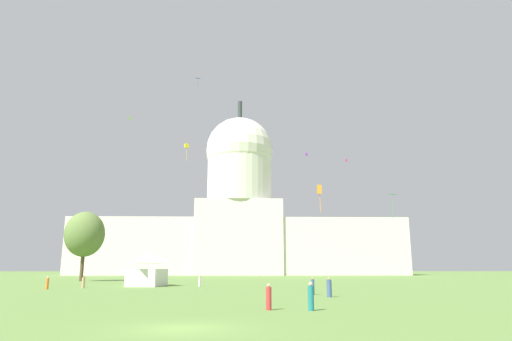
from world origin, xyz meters
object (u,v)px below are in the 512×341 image
at_px(kite_yellow_mid, 187,146).
at_px(kite_cyan_low, 186,240).
at_px(person_white_front_left, 200,281).
at_px(kite_lime_high, 130,118).
at_px(kite_violet_high, 307,154).
at_px(kite_green_low, 391,197).
at_px(person_red_deep_crowd, 269,298).
at_px(kite_orange_low, 320,192).
at_px(kite_magenta_high, 346,160).
at_px(capitol_building, 239,219).
at_px(person_denim_mid_left, 329,288).
at_px(person_tan_edge_east, 83,282).
at_px(person_orange_mid_right, 47,283).
at_px(event_tent, 148,269).
at_px(tree_west_far, 85,234).
at_px(person_denim_back_right, 313,287).
at_px(person_teal_edge_west, 311,297).
at_px(kite_blue_high, 197,80).

height_order(kite_yellow_mid, kite_cyan_low, kite_yellow_mid).
distance_m(person_white_front_left, kite_lime_high, 101.25).
bearing_deg(kite_violet_high, kite_green_low, 179.43).
bearing_deg(person_red_deep_crowd, kite_orange_low, -33.06).
height_order(kite_orange_low, kite_magenta_high, kite_magenta_high).
xyz_separation_m(kite_green_low, kite_cyan_low, (-40.08, 26.33, -6.10)).
relative_size(capitol_building, person_denim_mid_left, 74.78).
height_order(person_tan_edge_east, kite_violet_high, kite_violet_high).
bearing_deg(person_white_front_left, person_orange_mid_right, -138.21).
xyz_separation_m(capitol_building, event_tent, (-12.21, -110.89, -19.41)).
relative_size(tree_west_far, kite_green_low, 3.37).
relative_size(person_tan_edge_east, person_denim_back_right, 0.96).
bearing_deg(capitol_building, person_denim_mid_left, -85.93).
relative_size(person_teal_edge_west, person_denim_back_right, 1.03).
bearing_deg(kite_cyan_low, kite_lime_high, -147.48).
bearing_deg(person_white_front_left, kite_lime_high, 128.64).
distance_m(capitol_building, kite_violet_high, 58.51).
xyz_separation_m(event_tent, person_red_deep_crowd, (15.76, -38.63, -1.74)).
bearing_deg(person_denim_back_right, kite_orange_low, -94.89).
distance_m(event_tent, person_teal_edge_west, 43.25).
distance_m(person_teal_edge_west, kite_green_low, 57.10).
distance_m(kite_green_low, kite_orange_low, 25.21).
bearing_deg(person_orange_mid_right, person_denim_mid_left, 69.93).
bearing_deg(kite_lime_high, person_denim_mid_left, -62.93).
relative_size(kite_violet_high, kite_yellow_mid, 0.26).
bearing_deg(person_tan_edge_east, person_orange_mid_right, -56.51).
relative_size(event_tent, kite_yellow_mid, 2.22).
relative_size(capitol_building, kite_orange_low, 33.32).
xyz_separation_m(person_red_deep_crowd, kite_blue_high, (-14.99, 88.32, 53.73)).
bearing_deg(kite_orange_low, person_denim_mid_left, 120.39).
bearing_deg(event_tent, kite_green_low, 21.74).
bearing_deg(person_denim_mid_left, kite_yellow_mid, -132.19).
xyz_separation_m(event_tent, person_white_front_left, (7.82, -1.21, -1.73)).
distance_m(person_orange_mid_right, kite_magenta_high, 102.87).
relative_size(event_tent, person_red_deep_crowd, 4.62).
bearing_deg(event_tent, kite_yellow_mid, 87.05).
bearing_deg(kite_cyan_low, person_denim_back_right, 18.93).
bearing_deg(kite_yellow_mid, person_orange_mid_right, 39.74).
relative_size(person_red_deep_crowd, kite_yellow_mid, 0.48).
distance_m(event_tent, person_red_deep_crowd, 41.76).
distance_m(event_tent, person_tan_edge_east, 9.58).
relative_size(person_white_front_left, kite_magenta_high, 2.03).
distance_m(person_teal_edge_west, kite_magenta_high, 116.52).
bearing_deg(kite_lime_high, event_tent, -69.40).
bearing_deg(person_denim_mid_left, kite_magenta_high, -170.62).
relative_size(person_teal_edge_west, person_denim_mid_left, 0.99).
distance_m(person_white_front_left, kite_cyan_low, 40.41).
distance_m(person_teal_edge_west, kite_yellow_mid, 63.78).
relative_size(person_tan_edge_east, person_denim_mid_left, 0.92).
xyz_separation_m(person_red_deep_crowd, kite_yellow_mid, (-12.99, 55.91, 25.43)).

